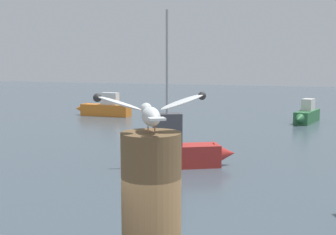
{
  "coord_description": "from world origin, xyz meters",
  "views": [
    {
      "loc": [
        -0.12,
        -2.56,
        3.09
      ],
      "look_at": [
        -0.99,
        -0.28,
        2.79
      ],
      "focal_mm": 45.65,
      "sensor_mm": 36.0,
      "label": 1
    }
  ],
  "objects_px": {
    "mooring_post": "(151,223)",
    "seagull": "(151,111)",
    "boat_red": "(180,149)",
    "boat_orange": "(103,108)",
    "boat_green": "(306,115)"
  },
  "relations": [
    {
      "from": "seagull",
      "to": "boat_orange",
      "type": "height_order",
      "value": "seagull"
    },
    {
      "from": "boat_red",
      "to": "boat_green",
      "type": "height_order",
      "value": "boat_red"
    },
    {
      "from": "boat_red",
      "to": "boat_green",
      "type": "relative_size",
      "value": 1.43
    },
    {
      "from": "seagull",
      "to": "mooring_post",
      "type": "bearing_deg",
      "value": -55.52
    },
    {
      "from": "seagull",
      "to": "boat_red",
      "type": "height_order",
      "value": "boat_red"
    },
    {
      "from": "mooring_post",
      "to": "seagull",
      "type": "xyz_separation_m",
      "value": [
        -0.0,
        0.0,
        0.61
      ]
    },
    {
      "from": "mooring_post",
      "to": "boat_red",
      "type": "bearing_deg",
      "value": 108.35
    },
    {
      "from": "boat_green",
      "to": "seagull",
      "type": "bearing_deg",
      "value": -89.24
    },
    {
      "from": "mooring_post",
      "to": "boat_green",
      "type": "height_order",
      "value": "mooring_post"
    },
    {
      "from": "seagull",
      "to": "boat_red",
      "type": "xyz_separation_m",
      "value": [
        -3.29,
        9.93,
        -2.31
      ]
    },
    {
      "from": "boat_orange",
      "to": "boat_green",
      "type": "distance_m",
      "value": 11.71
    },
    {
      "from": "mooring_post",
      "to": "boat_orange",
      "type": "bearing_deg",
      "value": 120.25
    },
    {
      "from": "seagull",
      "to": "boat_orange",
      "type": "xyz_separation_m",
      "value": [
        -11.95,
        20.49,
        -2.4
      ]
    },
    {
      "from": "mooring_post",
      "to": "seagull",
      "type": "bearing_deg",
      "value": 124.48
    },
    {
      "from": "boat_orange",
      "to": "boat_green",
      "type": "relative_size",
      "value": 1.11
    }
  ]
}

